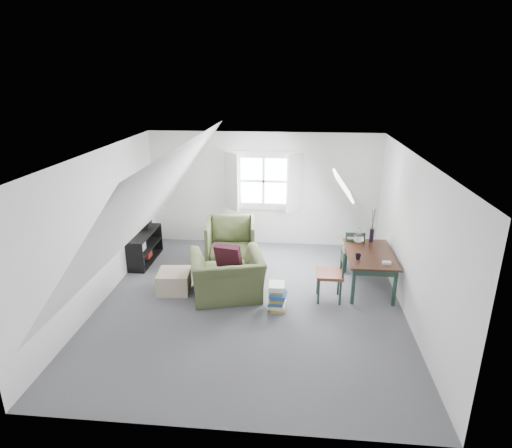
# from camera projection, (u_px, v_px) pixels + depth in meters

# --- Properties ---
(floor) EXTENTS (5.50, 5.50, 0.00)m
(floor) POSITION_uv_depth(u_px,v_px,m) (250.00, 303.00, 7.21)
(floor) COLOR #525157
(floor) RESTS_ON ground
(ceiling) EXTENTS (5.50, 5.50, 0.00)m
(ceiling) POSITION_uv_depth(u_px,v_px,m) (250.00, 155.00, 6.38)
(ceiling) COLOR white
(ceiling) RESTS_ON wall_back
(wall_back) EXTENTS (5.00, 0.00, 5.00)m
(wall_back) POSITION_uv_depth(u_px,v_px,m) (264.00, 190.00, 9.38)
(wall_back) COLOR white
(wall_back) RESTS_ON ground
(wall_front) EXTENTS (5.00, 0.00, 5.00)m
(wall_front) POSITION_uv_depth(u_px,v_px,m) (220.00, 331.00, 4.21)
(wall_front) COLOR white
(wall_front) RESTS_ON ground
(wall_left) EXTENTS (0.00, 5.50, 5.50)m
(wall_left) POSITION_uv_depth(u_px,v_px,m) (99.00, 228.00, 7.02)
(wall_left) COLOR white
(wall_left) RESTS_ON ground
(wall_right) EXTENTS (0.00, 5.50, 5.50)m
(wall_right) POSITION_uv_depth(u_px,v_px,m) (412.00, 239.00, 6.57)
(wall_right) COLOR white
(wall_right) RESTS_ON ground
(slope_left) EXTENTS (3.19, 5.50, 4.48)m
(slope_left) POSITION_uv_depth(u_px,v_px,m) (153.00, 199.00, 6.76)
(slope_left) COLOR white
(slope_left) RESTS_ON wall_left
(slope_right) EXTENTS (3.19, 5.50, 4.48)m
(slope_right) POSITION_uv_depth(u_px,v_px,m) (351.00, 204.00, 6.48)
(slope_right) COLOR white
(slope_right) RESTS_ON wall_right
(dormer_window) EXTENTS (1.71, 0.35, 1.30)m
(dormer_window) POSITION_uv_depth(u_px,v_px,m) (263.00, 181.00, 9.24)
(dormer_window) COLOR white
(dormer_window) RESTS_ON wall_back
(skylight) EXTENTS (0.35, 0.75, 0.47)m
(skylight) POSITION_uv_depth(u_px,v_px,m) (343.00, 185.00, 7.71)
(skylight) COLOR white
(skylight) RESTS_ON slope_right
(armchair_near) EXTENTS (1.43, 1.32, 0.78)m
(armchair_near) POSITION_uv_depth(u_px,v_px,m) (228.00, 296.00, 7.41)
(armchair_near) COLOR #434E2C
(armchair_near) RESTS_ON floor
(armchair_far) EXTENTS (1.06, 1.09, 0.90)m
(armchair_far) POSITION_uv_depth(u_px,v_px,m) (231.00, 261.00, 8.80)
(armchair_far) COLOR #434E2C
(armchair_far) RESTS_ON floor
(throw_pillow) EXTENTS (0.49, 0.34, 0.46)m
(throw_pillow) POSITION_uv_depth(u_px,v_px,m) (228.00, 256.00, 7.32)
(throw_pillow) COLOR #3D1020
(throw_pillow) RESTS_ON armchair_near
(ottoman) EXTENTS (0.60, 0.60, 0.37)m
(ottoman) POSITION_uv_depth(u_px,v_px,m) (174.00, 281.00, 7.55)
(ottoman) COLOR tan
(ottoman) RESTS_ON floor
(dining_table) EXTENTS (0.81, 1.36, 0.68)m
(dining_table) POSITION_uv_depth(u_px,v_px,m) (370.00, 258.00, 7.52)
(dining_table) COLOR black
(dining_table) RESTS_ON floor
(demijohn) EXTENTS (0.20, 0.20, 0.28)m
(demijohn) POSITION_uv_depth(u_px,v_px,m) (359.00, 237.00, 7.89)
(demijohn) COLOR silver
(demijohn) RESTS_ON dining_table
(vase_twigs) EXTENTS (0.08, 0.09, 0.64)m
(vase_twigs) POSITION_uv_depth(u_px,v_px,m) (372.00, 235.00, 7.95)
(vase_twigs) COLOR black
(vase_twigs) RESTS_ON dining_table
(cup) EXTENTS (0.12, 0.12, 0.09)m
(cup) POSITION_uv_depth(u_px,v_px,m) (358.00, 259.00, 7.23)
(cup) COLOR black
(cup) RESTS_ON dining_table
(paper_box) EXTENTS (0.13, 0.09, 0.04)m
(paper_box) POSITION_uv_depth(u_px,v_px,m) (387.00, 263.00, 7.05)
(paper_box) COLOR white
(paper_box) RESTS_ON dining_table
(dining_chair_far) EXTENTS (0.41, 0.41, 0.87)m
(dining_chair_far) POSITION_uv_depth(u_px,v_px,m) (353.00, 250.00, 8.19)
(dining_chair_far) COLOR brown
(dining_chair_far) RESTS_ON floor
(dining_chair_near) EXTENTS (0.44, 0.44, 0.94)m
(dining_chair_near) POSITION_uv_depth(u_px,v_px,m) (332.00, 273.00, 7.15)
(dining_chair_near) COLOR brown
(dining_chair_near) RESTS_ON floor
(media_shelf) EXTENTS (0.40, 1.21, 0.62)m
(media_shelf) POSITION_uv_depth(u_px,v_px,m) (143.00, 249.00, 8.71)
(media_shelf) COLOR black
(media_shelf) RESTS_ON floor
(electronics_box) EXTENTS (0.18, 0.24, 0.19)m
(electronics_box) POSITION_uv_depth(u_px,v_px,m) (146.00, 225.00, 8.84)
(electronics_box) COLOR black
(electronics_box) RESTS_ON media_shelf
(magazine_stack) EXTENTS (0.33, 0.39, 0.44)m
(magazine_stack) POSITION_uv_depth(u_px,v_px,m) (277.00, 297.00, 6.95)
(magazine_stack) COLOR #B29933
(magazine_stack) RESTS_ON floor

